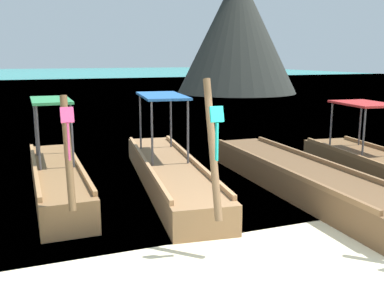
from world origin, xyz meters
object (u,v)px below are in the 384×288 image
(longtail_boat_pink_ribbon, at_px, (58,178))
(longtail_boat_yellow_ribbon, at_px, (301,178))
(longtail_boat_turquoise_ribbon, at_px, (169,171))
(karst_rock, at_px, (239,35))
(longtail_boat_green_ribbon, at_px, (374,161))

(longtail_boat_pink_ribbon, bearing_deg, longtail_boat_yellow_ribbon, -18.53)
(longtail_boat_pink_ribbon, bearing_deg, longtail_boat_turquoise_ribbon, -5.48)
(longtail_boat_pink_ribbon, bearing_deg, karst_rock, 54.97)
(longtail_boat_pink_ribbon, relative_size, longtail_boat_yellow_ribbon, 0.75)
(longtail_boat_yellow_ribbon, xyz_separation_m, karst_rock, (11.88, 26.17, 4.58))
(longtail_boat_yellow_ribbon, bearing_deg, karst_rock, 65.58)
(longtail_boat_yellow_ribbon, height_order, longtail_boat_green_ribbon, longtail_boat_yellow_ribbon)
(longtail_boat_turquoise_ribbon, relative_size, longtail_boat_green_ribbon, 1.31)
(longtail_boat_yellow_ribbon, relative_size, karst_rock, 0.71)
(longtail_boat_turquoise_ribbon, xyz_separation_m, karst_rock, (14.57, 24.66, 4.54))
(longtail_boat_pink_ribbon, distance_m, longtail_boat_turquoise_ribbon, 2.56)
(longtail_boat_pink_ribbon, height_order, longtail_boat_turquoise_ribbon, longtail_boat_turquoise_ribbon)
(longtail_boat_pink_ribbon, bearing_deg, longtail_boat_green_ribbon, -7.62)
(longtail_boat_yellow_ribbon, bearing_deg, longtail_boat_pink_ribbon, 161.47)
(longtail_boat_green_ribbon, relative_size, karst_rock, 0.52)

